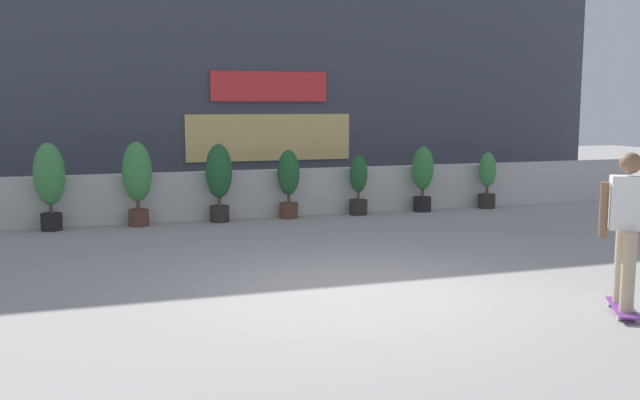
% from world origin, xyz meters
% --- Properties ---
extents(ground_plane, '(48.00, 48.00, 0.00)m').
position_xyz_m(ground_plane, '(0.00, 0.00, 0.00)').
color(ground_plane, '#9E9B96').
extents(planter_wall, '(18.00, 0.40, 0.90)m').
position_xyz_m(planter_wall, '(0.00, 6.00, 0.45)').
color(planter_wall, beige).
rests_on(planter_wall, ground).
extents(building_backdrop, '(20.00, 2.08, 6.50)m').
position_xyz_m(building_backdrop, '(0.00, 10.00, 3.25)').
color(building_backdrop, '#424751').
rests_on(building_backdrop, ground).
extents(potted_plant_1, '(0.53, 0.53, 1.53)m').
position_xyz_m(potted_plant_1, '(-3.60, 5.55, 0.89)').
color(potted_plant_1, black).
rests_on(potted_plant_1, ground).
extents(potted_plant_2, '(0.52, 0.52, 1.52)m').
position_xyz_m(potted_plant_2, '(-2.13, 5.55, 0.89)').
color(potted_plant_2, brown).
rests_on(potted_plant_2, ground).
extents(potted_plant_3, '(0.49, 0.49, 1.46)m').
position_xyz_m(potted_plant_3, '(-0.65, 5.55, 0.84)').
color(potted_plant_3, '#2D2823').
rests_on(potted_plant_3, ground).
extents(potted_plant_4, '(0.43, 0.43, 1.32)m').
position_xyz_m(potted_plant_4, '(0.69, 5.55, 0.74)').
color(potted_plant_4, brown).
rests_on(potted_plant_4, ground).
extents(potted_plant_5, '(0.36, 0.36, 1.18)m').
position_xyz_m(potted_plant_5, '(2.13, 5.55, 0.62)').
color(potted_plant_5, '#2D2823').
rests_on(potted_plant_5, ground).
extents(potted_plant_6, '(0.43, 0.43, 1.33)m').
position_xyz_m(potted_plant_6, '(3.53, 5.55, 0.75)').
color(potted_plant_6, black).
rests_on(potted_plant_6, ground).
extents(potted_plant_7, '(0.36, 0.36, 1.18)m').
position_xyz_m(potted_plant_7, '(5.04, 5.55, 0.62)').
color(potted_plant_7, '#2D2823').
rests_on(potted_plant_7, ground).
extents(skater_by_wall_right, '(0.58, 0.79, 1.70)m').
position_xyz_m(skater_by_wall_right, '(2.31, -1.65, 0.94)').
color(skater_by_wall_right, '#72338C').
rests_on(skater_by_wall_right, ground).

